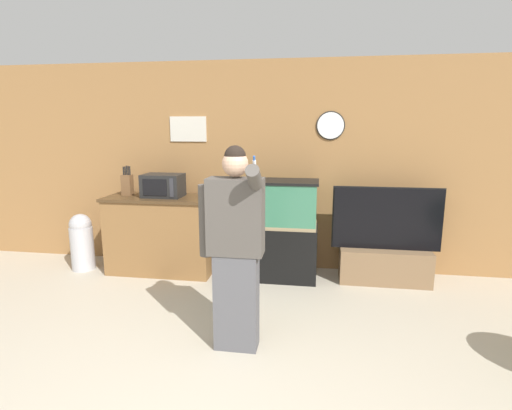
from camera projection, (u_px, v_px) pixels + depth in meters
name	position (u px, v px, depth m)	size (l,w,h in m)	color
wall_back_paneled	(263.00, 167.00, 5.06)	(10.00, 0.08, 2.60)	olive
counter_island	(162.00, 234.00, 4.99)	(1.33, 0.62, 0.96)	brown
microwave	(163.00, 185.00, 4.85)	(0.47, 0.34, 0.28)	black
knife_block	(127.00, 184.00, 4.97)	(0.12, 0.11, 0.36)	brown
aquarium_on_stand	(275.00, 230.00, 4.76)	(1.01, 0.49, 1.19)	black
tv_on_stand	(385.00, 255.00, 4.67)	(1.24, 0.40, 1.13)	brown
person_standing	(235.00, 247.00, 3.17)	(0.53, 0.40, 1.67)	#515156
trash_bin	(82.00, 241.00, 5.06)	(0.28, 0.28, 0.72)	#B7B7BC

